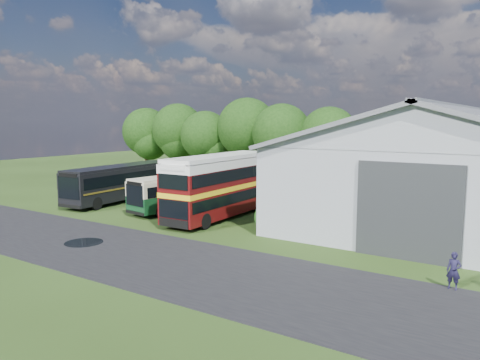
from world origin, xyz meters
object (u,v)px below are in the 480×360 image
Objects in this scene: bus_green_single at (187,190)px; visitor_a at (454,271)px; bus_maroon_double at (220,187)px; bus_dark_single at (121,182)px; storage_shed at (452,161)px.

visitor_a is (21.02, -7.79, -0.69)m from bus_green_single.
bus_green_single is 22.42m from visitor_a.
bus_maroon_double reaches higher than visitor_a.
bus_maroon_double is 6.71× the size of visitor_a.
storage_shed is at bearing 13.19° from bus_dark_single.
visitor_a is at bearing -79.77° from storage_shed.
bus_dark_single is 7.25× the size of visitor_a.
storage_shed is 26.71m from bus_dark_single.
bus_green_single is at bearing 163.66° from visitor_a.
storage_shed reaches higher than visitor_a.
bus_green_single is at bearing 160.86° from bus_maroon_double.
bus_maroon_double is 11.42m from bus_dark_single.
storage_shed reaches higher than bus_maroon_double.
bus_dark_single reaches higher than bus_green_single.
bus_green_single is at bearing -0.45° from bus_dark_single.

